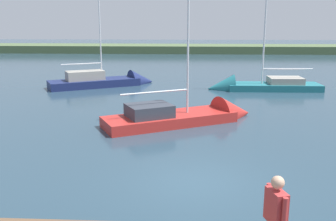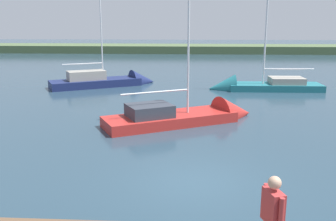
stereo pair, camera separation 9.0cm
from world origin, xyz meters
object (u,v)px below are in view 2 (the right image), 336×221
at_px(sailboat_outer_mooring, 111,83).
at_px(person_on_dock, 272,216).
at_px(sailboat_mid_channel, 195,117).
at_px(sailboat_behind_pier, 255,88).

distance_m(sailboat_outer_mooring, person_on_dock, 24.28).
xyz_separation_m(sailboat_mid_channel, person_on_dock, (-1.16, 12.40, 1.45)).
height_order(sailboat_mid_channel, person_on_dock, sailboat_mid_channel).
distance_m(sailboat_mid_channel, sailboat_outer_mooring, 12.42).
distance_m(sailboat_mid_channel, sailboat_behind_pier, 10.33).
bearing_deg(sailboat_mid_channel, sailboat_behind_pier, 36.25).
relative_size(sailboat_mid_channel, sailboat_behind_pier, 0.93).
xyz_separation_m(sailboat_mid_channel, sailboat_outer_mooring, (6.48, -10.60, 0.00)).
bearing_deg(sailboat_behind_pier, sailboat_mid_channel, 62.79).
bearing_deg(person_on_dock, sailboat_behind_pier, -114.93).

